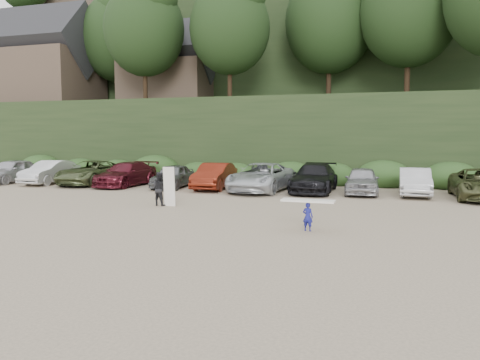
% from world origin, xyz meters
% --- Properties ---
extents(ground, '(120.00, 120.00, 0.00)m').
position_xyz_m(ground, '(0.00, 0.00, 0.00)').
color(ground, tan).
rests_on(ground, ground).
extents(hillside_backdrop, '(90.00, 41.50, 28.00)m').
position_xyz_m(hillside_backdrop, '(-0.26, 35.93, 11.22)').
color(hillside_backdrop, black).
rests_on(hillside_backdrop, ground).
extents(parked_cars, '(40.29, 6.49, 1.65)m').
position_xyz_m(parked_cars, '(1.45, 10.03, 0.78)').
color(parked_cars, '#ABABB0').
rests_on(parked_cars, ground).
extents(child_surfer, '(1.82, 0.58, 1.08)m').
position_xyz_m(child_surfer, '(4.94, -0.81, 0.73)').
color(child_surfer, navy).
rests_on(child_surfer, ground).
extents(adult_surfer, '(1.24, 0.70, 1.82)m').
position_xyz_m(adult_surfer, '(-2.50, 2.96, 0.78)').
color(adult_surfer, black).
rests_on(adult_surfer, ground).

